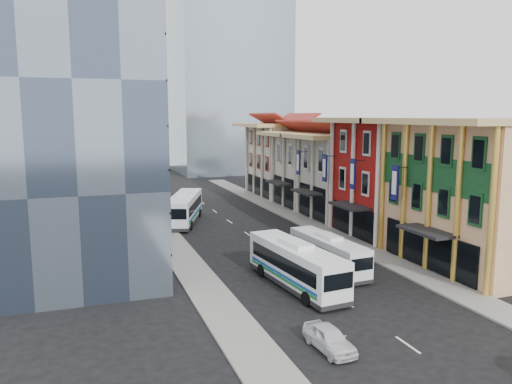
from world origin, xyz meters
name	(u,v)px	position (x,y,z in m)	size (l,w,h in m)	color
ground	(353,307)	(0.00, 0.00, 0.00)	(200.00, 200.00, 0.00)	black
sidewalk_right	(319,228)	(8.50, 22.00, 0.07)	(3.00, 90.00, 0.15)	slate
sidewalk_left	(169,240)	(-8.50, 22.00, 0.07)	(3.00, 90.00, 0.15)	slate
shophouse_tan	(470,196)	(14.00, 5.00, 6.00)	(8.00, 14.00, 12.00)	#DDAD7F
shophouse_red	(387,179)	(14.00, 17.00, 6.00)	(8.00, 10.00, 12.00)	#A81713
shophouse_cream_near	(343,178)	(14.00, 26.50, 5.00)	(8.00, 9.00, 10.00)	beige
shophouse_cream_mid	(311,171)	(14.00, 35.50, 5.00)	(8.00, 9.00, 10.00)	beige
shophouse_cream_far	(283,161)	(14.00, 46.00, 5.50)	(8.00, 12.00, 11.00)	beige
office_tower	(73,89)	(-17.00, 19.00, 15.00)	(12.00, 26.00, 30.00)	#3E4C63
office_block_far	(86,159)	(-16.00, 42.00, 7.00)	(10.00, 18.00, 14.00)	gray
bus_left_near	(296,264)	(-2.00, 4.88, 1.77)	(2.58, 11.02, 3.54)	white
bus_left_far	(185,207)	(-5.26, 30.07, 1.87)	(2.73, 11.65, 3.74)	white
bus_right	(328,252)	(2.22, 7.78, 1.52)	(2.22, 9.48, 3.04)	white
sedan_left	(329,338)	(-4.43, -5.03, 0.66)	(1.57, 3.89, 1.32)	silver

